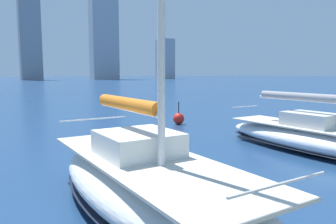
% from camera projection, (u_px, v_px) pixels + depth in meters
% --- Properties ---
extents(sailboat_grey, '(2.74, 9.43, 12.83)m').
position_uv_depth(sailboat_grey, '(322.00, 138.00, 12.84)').
color(sailboat_grey, white).
rests_on(sailboat_grey, ground).
extents(sailboat_orange, '(3.17, 8.06, 11.31)m').
position_uv_depth(sailboat_orange, '(147.00, 181.00, 7.52)').
color(sailboat_orange, white).
rests_on(sailboat_orange, ground).
extents(channel_buoy, '(0.70, 0.70, 1.40)m').
position_uv_depth(channel_buoy, '(179.00, 119.00, 20.25)').
color(channel_buoy, red).
rests_on(channel_buoy, ground).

